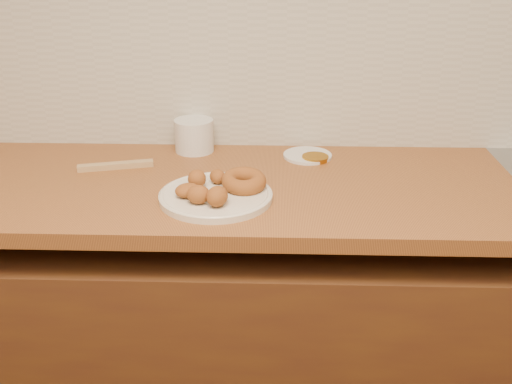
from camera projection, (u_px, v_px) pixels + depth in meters
base_cabinet at (320, 341)px, 1.78m from camera, size 3.60×0.60×0.77m
butcher_block at (85, 186)px, 1.60m from camera, size 2.30×0.62×0.04m
backsplash at (325, 47)px, 1.73m from camera, size 3.60×0.02×0.60m
donut_plate at (216, 196)px, 1.47m from camera, size 0.28×0.28×0.02m
ring_donut at (244, 181)px, 1.49m from camera, size 0.15×0.15×0.05m
fried_dough_chunks at (203, 189)px, 1.44m from camera, size 0.15×0.20×0.05m
plastic_tub at (194, 135)px, 1.78m from camera, size 0.14×0.14×0.10m
tub_lid at (308, 156)px, 1.75m from camera, size 0.18×0.18×0.01m
brass_jar_lid at (315, 158)px, 1.72m from camera, size 0.10×0.10×0.01m
wooden_utensil at (116, 166)px, 1.66m from camera, size 0.21×0.08×0.02m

